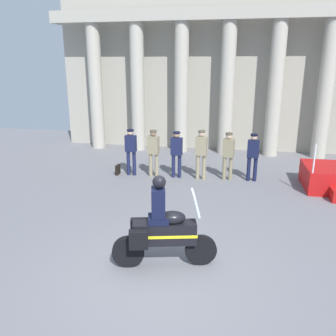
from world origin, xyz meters
The scene contains 10 objects.
ground_plane centered at (0.00, 0.00, 0.00)m, with size 28.00×28.00×0.00m, color slate.
colonnade_backdrop centered at (0.89, 10.62, 3.60)m, with size 15.67×1.47×7.04m.
officer_in_row_0 centered at (-2.32, 6.11, 0.99)m, with size 0.41×0.27×1.68m.
officer_in_row_1 centered at (-1.48, 6.07, 1.00)m, with size 0.41×0.27×1.69m.
officer_in_row_2 centered at (-0.67, 6.13, 0.98)m, with size 0.41×0.27×1.66m.
officer_in_row_3 centered at (0.21, 6.06, 1.03)m, with size 0.41×0.27×1.74m.
officer_in_row_4 centered at (1.12, 6.19, 0.98)m, with size 0.41×0.27×1.67m.
officer_in_row_5 centered at (1.96, 6.23, 0.97)m, with size 0.41×0.27×1.65m.
motorcycle_with_rider centered at (-0.02, 0.41, 0.79)m, with size 2.06×0.85×1.90m.
briefcase_on_ground centered at (-2.84, 6.07, 0.18)m, with size 0.10×0.32×0.36m, color black.
Camera 1 is at (1.29, -5.69, 3.90)m, focal length 37.53 mm.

